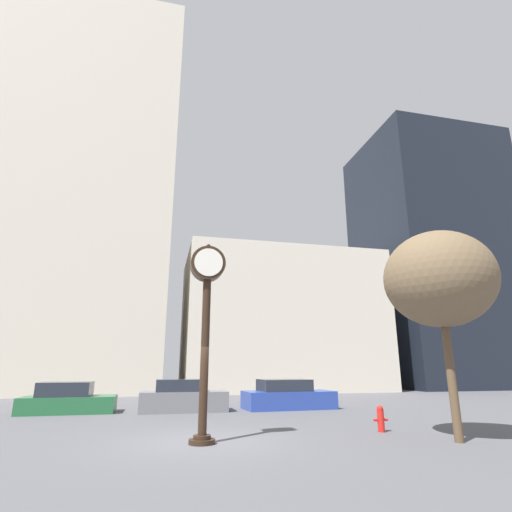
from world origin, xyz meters
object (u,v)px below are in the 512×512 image
object	(u,v)px
fire_hydrant_near	(381,418)
bare_tree	(439,279)
car_grey	(183,398)
car_blue	(287,396)
street_clock	(206,305)
car_green	(68,400)

from	to	relation	value
fire_hydrant_near	bare_tree	world-z (taller)	bare_tree
car_grey	car_blue	world-z (taller)	car_grey
fire_hydrant_near	street_clock	bearing A→B (deg)	-172.79
car_green	bare_tree	bearing A→B (deg)	-40.59
car_blue	bare_tree	bearing A→B (deg)	-82.35
car_green	bare_tree	xyz separation A→B (m)	(11.81, -9.93, 3.93)
car_grey	bare_tree	distance (m)	12.28
street_clock	car_green	size ratio (longest dim) A/B	1.41
car_green	car_blue	bearing A→B (deg)	-2.97
car_green	car_grey	bearing A→B (deg)	-6.28
car_blue	fire_hydrant_near	distance (m)	7.46
car_green	fire_hydrant_near	distance (m)	13.27
car_grey	street_clock	bearing A→B (deg)	-89.73
street_clock	car_green	world-z (taller)	street_clock
car_grey	car_green	bearing A→B (deg)	173.96
street_clock	fire_hydrant_near	bearing A→B (deg)	7.21
car_grey	car_blue	distance (m)	5.03
car_grey	fire_hydrant_near	bearing A→B (deg)	-52.28
street_clock	bare_tree	bearing A→B (deg)	-11.43
street_clock	car_grey	size ratio (longest dim) A/B	1.41
fire_hydrant_near	car_blue	bearing A→B (deg)	95.48
car_green	bare_tree	size ratio (longest dim) A/B	0.66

